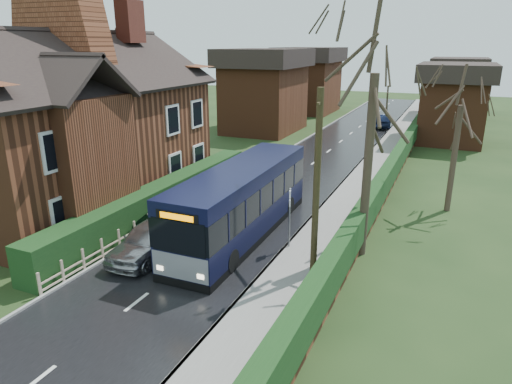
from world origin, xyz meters
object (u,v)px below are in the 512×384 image
at_px(brick_house, 73,121).
at_px(car_silver, 149,239).
at_px(car_green, 166,212).
at_px(telegraph_pole, 316,188).
at_px(bus, 242,203).
at_px(bus_stop_sign, 290,210).

relative_size(brick_house, car_silver, 3.50).
xyz_separation_m(car_green, telegraph_pole, (7.70, -2.08, 2.79)).
xyz_separation_m(bus, car_silver, (-2.47, -3.32, -0.82)).
height_order(brick_house, car_silver, brick_house).
xyz_separation_m(car_silver, bus_stop_sign, (4.87, 2.76, 1.02)).
height_order(bus, car_silver, bus).
distance_m(bus_stop_sign, telegraph_pole, 3.01).
relative_size(brick_house, car_green, 3.32).
bearing_deg(telegraph_pole, car_green, 159.16).
bearing_deg(brick_house, telegraph_pole, -11.91).
xyz_separation_m(car_green, bus_stop_sign, (6.10, -0.18, 1.09)).
relative_size(car_green, bus_stop_sign, 1.67).
height_order(car_silver, telegraph_pole, telegraph_pole).
distance_m(brick_house, bus, 9.96).
relative_size(bus, telegraph_pole, 1.51).
relative_size(brick_house, bus, 1.43).
distance_m(car_silver, telegraph_pole, 7.07).
distance_m(car_silver, car_green, 3.20).
relative_size(brick_house, bus_stop_sign, 5.56).
distance_m(brick_house, car_silver, 8.79).
xyz_separation_m(car_silver, telegraph_pole, (6.47, 0.87, 2.72)).
bearing_deg(bus, brick_house, 176.94).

